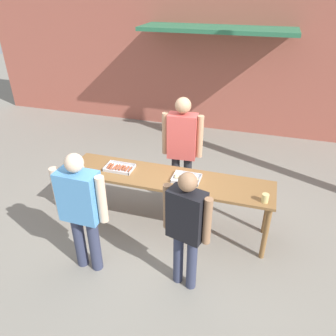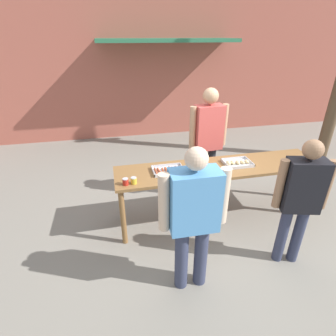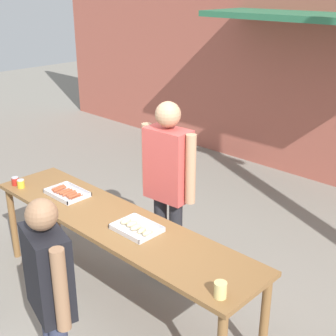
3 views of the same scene
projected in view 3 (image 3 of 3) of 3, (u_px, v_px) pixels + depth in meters
name	position (u px, v px, depth m)	size (l,w,h in m)	color
ground_plane	(119.00, 301.00, 4.44)	(24.00, 24.00, 0.00)	gray
serving_table	(116.00, 230.00, 4.15)	(2.94, 0.66, 0.86)	brown
food_tray_sausages	(67.00, 193.00, 4.61)	(0.42, 0.28, 0.04)	silver
food_tray_buns	(136.00, 228.00, 3.95)	(0.39, 0.30, 0.06)	silver
condiment_jar_mustard	(15.00, 181.00, 4.81)	(0.07, 0.07, 0.09)	#B22319
condiment_jar_ketchup	(21.00, 184.00, 4.75)	(0.07, 0.07, 0.09)	gold
beer_cup	(220.00, 290.00, 3.10)	(0.09, 0.09, 0.11)	#DBC67A
person_server_behind_table	(168.00, 177.00, 4.43)	(0.63, 0.27, 1.83)	#232328
person_customer_with_cup	(50.00, 287.00, 3.09)	(0.57, 0.32, 1.59)	#333851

